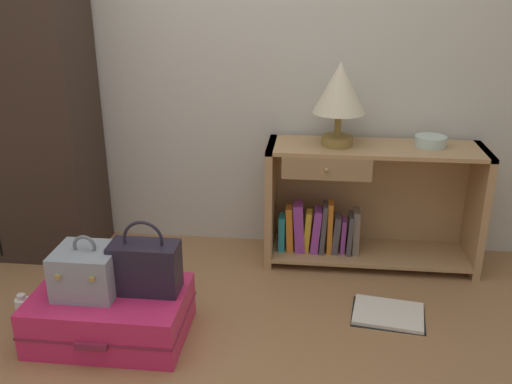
{
  "coord_description": "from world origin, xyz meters",
  "views": [
    {
      "loc": [
        0.51,
        -1.71,
        1.55
      ],
      "look_at": [
        0.23,
        0.86,
        0.55
      ],
      "focal_mm": 39.28,
      "sensor_mm": 36.0,
      "label": 1
    }
  ],
  "objects_px": {
    "bookshelf": "(361,205)",
    "bottle": "(24,311)",
    "table_lamp": "(340,91)",
    "suitcase_large": "(111,314)",
    "open_book_on_floor": "(388,314)",
    "train_case": "(87,271)",
    "bowl": "(431,141)",
    "handbag": "(145,266)"
  },
  "relations": [
    {
      "from": "table_lamp",
      "to": "handbag",
      "type": "xyz_separation_m",
      "value": [
        -0.85,
        -0.82,
        -0.64
      ]
    },
    {
      "from": "bookshelf",
      "to": "table_lamp",
      "type": "height_order",
      "value": "table_lamp"
    },
    {
      "from": "table_lamp",
      "to": "suitcase_large",
      "type": "distance_m",
      "value": 1.59
    },
    {
      "from": "bookshelf",
      "to": "open_book_on_floor",
      "type": "relative_size",
      "value": 3.1
    },
    {
      "from": "bookshelf",
      "to": "bowl",
      "type": "xyz_separation_m",
      "value": [
        0.34,
        0.02,
        0.38
      ]
    },
    {
      "from": "bookshelf",
      "to": "table_lamp",
      "type": "relative_size",
      "value": 2.62
    },
    {
      "from": "bowl",
      "to": "handbag",
      "type": "relative_size",
      "value": 0.49
    },
    {
      "from": "bookshelf",
      "to": "train_case",
      "type": "relative_size",
      "value": 4.2
    },
    {
      "from": "handbag",
      "to": "open_book_on_floor",
      "type": "xyz_separation_m",
      "value": [
        1.12,
        0.26,
        -0.34
      ]
    },
    {
      "from": "bowl",
      "to": "open_book_on_floor",
      "type": "xyz_separation_m",
      "value": [
        -0.23,
        -0.6,
        -0.71
      ]
    },
    {
      "from": "bottle",
      "to": "bookshelf",
      "type": "bearing_deg",
      "value": 27.79
    },
    {
      "from": "bowl",
      "to": "bottle",
      "type": "height_order",
      "value": "bowl"
    },
    {
      "from": "bookshelf",
      "to": "bottle",
      "type": "bearing_deg",
      "value": -152.21
    },
    {
      "from": "bookshelf",
      "to": "open_book_on_floor",
      "type": "distance_m",
      "value": 0.68
    },
    {
      "from": "bottle",
      "to": "open_book_on_floor",
      "type": "height_order",
      "value": "bottle"
    },
    {
      "from": "bowl",
      "to": "handbag",
      "type": "xyz_separation_m",
      "value": [
        -1.35,
        -0.86,
        -0.38
      ]
    },
    {
      "from": "bookshelf",
      "to": "bowl",
      "type": "relative_size",
      "value": 7.02
    },
    {
      "from": "train_case",
      "to": "bottle",
      "type": "xyz_separation_m",
      "value": [
        -0.35,
        0.03,
        -0.26
      ]
    },
    {
      "from": "bowl",
      "to": "suitcase_large",
      "type": "bearing_deg",
      "value": -149.18
    },
    {
      "from": "train_case",
      "to": "open_book_on_floor",
      "type": "height_order",
      "value": "train_case"
    },
    {
      "from": "suitcase_large",
      "to": "bowl",
      "type": "bearing_deg",
      "value": 30.82
    },
    {
      "from": "suitcase_large",
      "to": "train_case",
      "type": "distance_m",
      "value": 0.24
    },
    {
      "from": "table_lamp",
      "to": "open_book_on_floor",
      "type": "xyz_separation_m",
      "value": [
        0.27,
        -0.56,
        -0.98
      ]
    },
    {
      "from": "table_lamp",
      "to": "open_book_on_floor",
      "type": "bearing_deg",
      "value": -64.13
    },
    {
      "from": "bookshelf",
      "to": "bottle",
      "type": "height_order",
      "value": "bookshelf"
    },
    {
      "from": "suitcase_large",
      "to": "train_case",
      "type": "xyz_separation_m",
      "value": [
        -0.09,
        0.0,
        0.22
      ]
    },
    {
      "from": "bookshelf",
      "to": "table_lamp",
      "type": "xyz_separation_m",
      "value": [
        -0.16,
        -0.02,
        0.65
      ]
    },
    {
      "from": "bowl",
      "to": "bookshelf",
      "type": "bearing_deg",
      "value": -177.13
    },
    {
      "from": "bookshelf",
      "to": "suitcase_large",
      "type": "height_order",
      "value": "bookshelf"
    },
    {
      "from": "handbag",
      "to": "bottle",
      "type": "height_order",
      "value": "handbag"
    },
    {
      "from": "table_lamp",
      "to": "train_case",
      "type": "relative_size",
      "value": 1.6
    },
    {
      "from": "suitcase_large",
      "to": "bottle",
      "type": "distance_m",
      "value": 0.45
    },
    {
      "from": "table_lamp",
      "to": "suitcase_large",
      "type": "xyz_separation_m",
      "value": [
        -1.01,
        -0.86,
        -0.87
      ]
    },
    {
      "from": "table_lamp",
      "to": "handbag",
      "type": "relative_size",
      "value": 1.31
    },
    {
      "from": "bookshelf",
      "to": "open_book_on_floor",
      "type": "height_order",
      "value": "bookshelf"
    },
    {
      "from": "bottle",
      "to": "open_book_on_floor",
      "type": "bearing_deg",
      "value": 8.83
    },
    {
      "from": "table_lamp",
      "to": "bowl",
      "type": "xyz_separation_m",
      "value": [
        0.5,
        0.04,
        -0.27
      ]
    },
    {
      "from": "suitcase_large",
      "to": "train_case",
      "type": "bearing_deg",
      "value": 177.3
    },
    {
      "from": "open_book_on_floor",
      "to": "handbag",
      "type": "bearing_deg",
      "value": -166.97
    },
    {
      "from": "open_book_on_floor",
      "to": "train_case",
      "type": "bearing_deg",
      "value": -167.67
    },
    {
      "from": "train_case",
      "to": "bottle",
      "type": "relative_size",
      "value": 1.71
    },
    {
      "from": "table_lamp",
      "to": "train_case",
      "type": "xyz_separation_m",
      "value": [
        -1.1,
        -0.86,
        -0.66
      ]
    }
  ]
}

